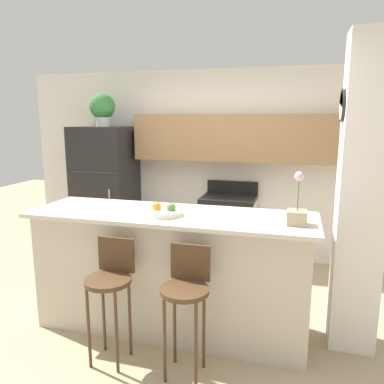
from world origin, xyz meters
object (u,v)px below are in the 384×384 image
at_px(potted_plant_on_fridge, 102,108).
at_px(trash_bin, 140,249).
at_px(bar_stool_right, 186,291).
at_px(refrigerator, 106,191).
at_px(bar_stool_left, 110,282).
at_px(stove_range, 228,230).
at_px(fruit_bowl, 164,212).
at_px(orchid_vase, 297,213).

xyz_separation_m(potted_plant_on_fridge, trash_bin, (0.60, -0.25, -1.85)).
distance_m(bar_stool_right, potted_plant_on_fridge, 3.17).
xyz_separation_m(refrigerator, bar_stool_left, (1.20, -2.19, -0.24)).
bearing_deg(stove_range, fruit_bowl, -97.61).
bearing_deg(fruit_bowl, orchid_vase, 0.72).
distance_m(bar_stool_left, fruit_bowl, 0.72).
distance_m(refrigerator, bar_stool_left, 2.51).
xyz_separation_m(stove_range, bar_stool_right, (0.09, -2.26, 0.19)).
bearing_deg(fruit_bowl, stove_range, 82.39).
height_order(bar_stool_left, fruit_bowl, fruit_bowl).
bearing_deg(orchid_vase, bar_stool_left, -160.90).
relative_size(stove_range, orchid_vase, 2.58).
distance_m(refrigerator, bar_stool_right, 2.86).
xyz_separation_m(refrigerator, orchid_vase, (2.57, -1.72, 0.29)).
bearing_deg(orchid_vase, fruit_bowl, -179.28).
relative_size(stove_range, potted_plant_on_fridge, 2.45).
distance_m(stove_range, trash_bin, 1.21).
height_order(bar_stool_right, potted_plant_on_fridge, potted_plant_on_fridge).
bearing_deg(trash_bin, bar_stool_right, -57.88).
relative_size(refrigerator, trash_bin, 4.73).
bearing_deg(potted_plant_on_fridge, orchid_vase, -33.69).
height_order(orchid_vase, fruit_bowl, orchid_vase).
bearing_deg(refrigerator, bar_stool_left, -61.20).
relative_size(stove_range, bar_stool_left, 1.09).
height_order(refrigerator, fruit_bowl, refrigerator).
height_order(stove_range, orchid_vase, orchid_vase).
relative_size(potted_plant_on_fridge, orchid_vase, 1.05).
bearing_deg(trash_bin, stove_range, 15.63).
bearing_deg(orchid_vase, bar_stool_right, -147.93).
height_order(potted_plant_on_fridge, orchid_vase, potted_plant_on_fridge).
bearing_deg(fruit_bowl, potted_plant_on_fridge, 130.74).
bearing_deg(fruit_bowl, trash_bin, 121.05).
bearing_deg(stove_range, potted_plant_on_fridge, -177.74).
bearing_deg(fruit_bowl, refrigerator, 130.74).
height_order(refrigerator, bar_stool_right, refrigerator).
distance_m(stove_range, orchid_vase, 2.10).
bearing_deg(stove_range, bar_stool_right, -87.80).
height_order(bar_stool_left, potted_plant_on_fridge, potted_plant_on_fridge).
relative_size(orchid_vase, trash_bin, 1.09).
xyz_separation_m(stove_range, orchid_vase, (0.84, -1.78, 0.72)).
xyz_separation_m(refrigerator, trash_bin, (0.60, -0.25, -0.71)).
bearing_deg(bar_stool_right, stove_range, 92.20).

